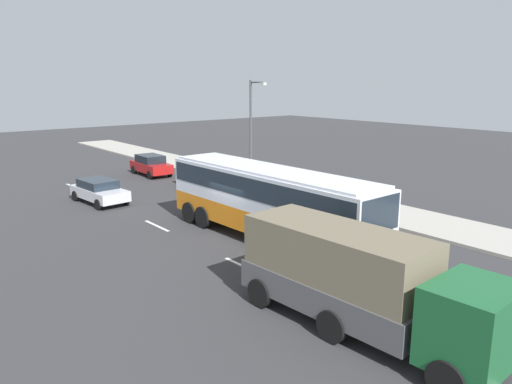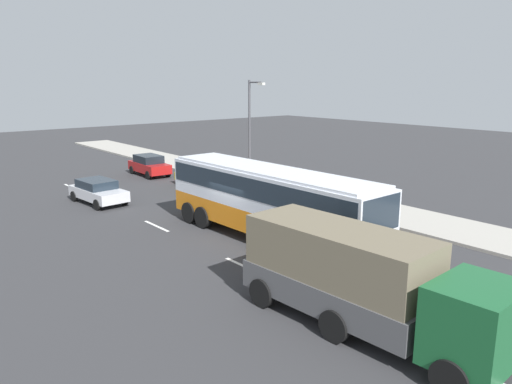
# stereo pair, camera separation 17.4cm
# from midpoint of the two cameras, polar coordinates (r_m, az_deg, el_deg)

# --- Properties ---
(ground_plane) EXTENTS (120.00, 120.00, 0.00)m
(ground_plane) POSITION_cam_midpoint_polar(r_m,az_deg,el_deg) (23.50, -2.16, -4.99)
(ground_plane) COLOR #333335
(sidewalk_curb) EXTENTS (80.00, 4.00, 0.15)m
(sidewalk_curb) POSITION_cam_midpoint_polar(r_m,az_deg,el_deg) (29.26, 11.14, -1.49)
(sidewalk_curb) COLOR #A8A399
(sidewalk_curb) RESTS_ON ground_plane
(lane_centreline) EXTENTS (37.62, 0.16, 0.01)m
(lane_centreline) POSITION_cam_midpoint_polar(r_m,az_deg,el_deg) (20.54, -3.86, -7.67)
(lane_centreline) COLOR white
(lane_centreline) RESTS_ON ground_plane
(coach_bus) EXTENTS (12.09, 2.83, 3.37)m
(coach_bus) POSITION_cam_midpoint_polar(r_m,az_deg,el_deg) (22.07, 1.30, -0.52)
(coach_bus) COLOR orange
(coach_bus) RESTS_ON ground_plane
(cargo_truck) EXTENTS (8.26, 2.81, 2.95)m
(cargo_truck) POSITION_cam_midpoint_polar(r_m,az_deg,el_deg) (14.64, 11.86, -9.87)
(cargo_truck) COLOR #19592D
(cargo_truck) RESTS_ON ground_plane
(car_red_compact) EXTENTS (4.23, 1.95, 1.59)m
(car_red_compact) POSITION_cam_midpoint_polar(r_m,az_deg,el_deg) (38.94, -12.53, 3.13)
(car_red_compact) COLOR #B21919
(car_red_compact) RESTS_ON ground_plane
(car_yellow_taxi) EXTENTS (4.62, 2.04, 1.43)m
(car_yellow_taxi) POSITION_cam_midpoint_polar(r_m,az_deg,el_deg) (33.82, -6.71, 1.79)
(car_yellow_taxi) COLOR gold
(car_yellow_taxi) RESTS_ON ground_plane
(car_silver_hatch) EXTENTS (4.42, 2.21, 1.42)m
(car_silver_hatch) POSITION_cam_midpoint_polar(r_m,az_deg,el_deg) (30.80, -18.19, 0.14)
(car_silver_hatch) COLOR silver
(car_silver_hatch) RESTS_ON ground_plane
(pedestrian_near_curb) EXTENTS (0.32, 0.32, 1.62)m
(pedestrian_near_curb) POSITION_cam_midpoint_polar(r_m,az_deg,el_deg) (29.19, 6.77, 0.66)
(pedestrian_near_curb) COLOR #38334C
(pedestrian_near_curb) RESTS_ON sidewalk_curb
(street_lamp) EXTENTS (1.56, 0.24, 7.14)m
(street_lamp) POSITION_cam_midpoint_polar(r_m,az_deg,el_deg) (33.12, -0.77, 7.67)
(street_lamp) COLOR #47474C
(street_lamp) RESTS_ON sidewalk_curb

